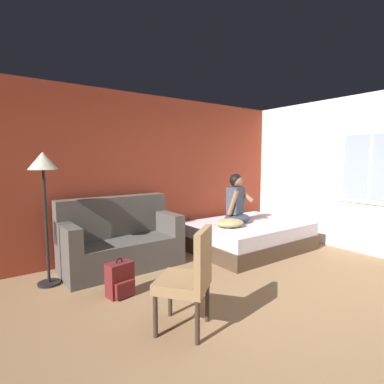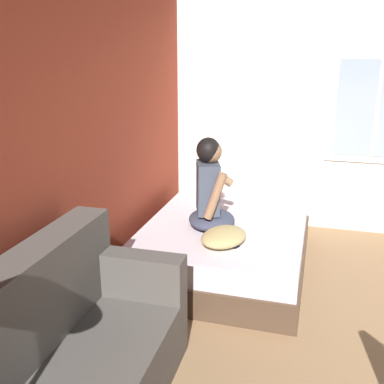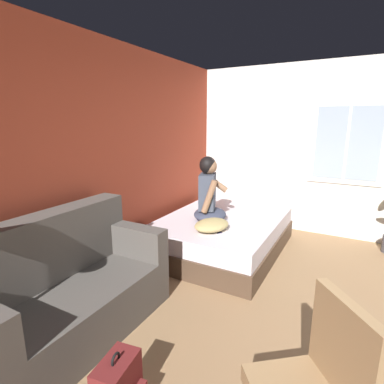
{
  "view_description": "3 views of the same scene",
  "coord_description": "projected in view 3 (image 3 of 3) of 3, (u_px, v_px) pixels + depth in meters",
  "views": [
    {
      "loc": [
        -2.39,
        -1.88,
        1.6
      ],
      "look_at": [
        0.27,
        1.8,
        1.11
      ],
      "focal_mm": 28.0,
      "sensor_mm": 36.0,
      "label": 1
    },
    {
      "loc": [
        -2.57,
        1.0,
        2.1
      ],
      "look_at": [
        0.68,
        1.93,
        1.04
      ],
      "focal_mm": 42.0,
      "sensor_mm": 36.0,
      "label": 2
    },
    {
      "loc": [
        -2.19,
        0.24,
        1.8
      ],
      "look_at": [
        0.72,
        1.85,
        1.02
      ],
      "focal_mm": 28.0,
      "sensor_mm": 36.0,
      "label": 3
    }
  ],
  "objects": [
    {
      "name": "bed",
      "position": [
        222.0,
        234.0,
        4.27
      ],
      "size": [
        2.06,
        1.56,
        0.48
      ],
      "color": "#4C3828",
      "rests_on": "ground"
    },
    {
      "name": "wall_back_accent",
      "position": [
        79.0,
        165.0,
        3.19
      ],
      "size": [
        10.81,
        0.16,
        2.7
      ],
      "primitive_type": "cube",
      "color": "#993823",
      "rests_on": "ground"
    },
    {
      "name": "couch",
      "position": [
        67.0,
        291.0,
        2.54
      ],
      "size": [
        1.71,
        0.84,
        1.04
      ],
      "color": "#514C47",
      "rests_on": "ground"
    },
    {
      "name": "wall_side_with_window",
      "position": [
        376.0,
        153.0,
        4.4
      ],
      "size": [
        0.19,
        6.91,
        2.7
      ],
      "color": "silver",
      "rests_on": "ground"
    },
    {
      "name": "throw_pillow",
      "position": [
        212.0,
        225.0,
        3.71
      ],
      "size": [
        0.57,
        0.49,
        0.14
      ],
      "primitive_type": "ellipsoid",
      "rotation": [
        0.0,
        0.0,
        -0.32
      ],
      "color": "tan",
      "rests_on": "bed"
    },
    {
      "name": "ground_plane",
      "position": [
        368.0,
        377.0,
        2.16
      ],
      "size": [
        40.0,
        40.0,
        0.0
      ],
      "primitive_type": "plane",
      "color": "#93704C"
    },
    {
      "name": "cell_phone",
      "position": [
        216.0,
        231.0,
        3.68
      ],
      "size": [
        0.13,
        0.16,
        0.01
      ],
      "primitive_type": "cube",
      "rotation": [
        0.0,
        0.0,
        2.66
      ],
      "color": "black",
      "rests_on": "bed"
    },
    {
      "name": "person_seated",
      "position": [
        209.0,
        195.0,
        4.04
      ],
      "size": [
        0.64,
        0.59,
        0.88
      ],
      "color": "#383D51",
      "rests_on": "bed"
    }
  ]
}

